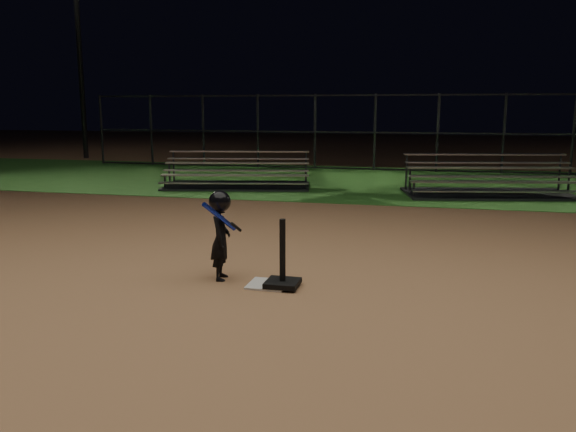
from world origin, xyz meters
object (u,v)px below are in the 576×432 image
object	(u,v)px
batting_tee	(283,274)
light_pole_left	(78,33)
bleacher_left	(237,180)
home_plate	(268,284)
bleacher_right	(489,187)
child_batter	(220,233)

from	to	relation	value
batting_tee	light_pole_left	size ratio (longest dim) A/B	0.09
bleacher_left	light_pole_left	xyz separation A→B (m)	(-8.92, 6.92, 4.76)
home_plate	bleacher_left	size ratio (longest dim) A/B	0.11
bleacher_right	light_pole_left	bearing A→B (deg)	143.88
bleacher_right	batting_tee	bearing A→B (deg)	-122.02
bleacher_left	light_pole_left	world-z (taller)	light_pole_left
bleacher_left	batting_tee	bearing A→B (deg)	-79.61
light_pole_left	home_plate	bearing A→B (deg)	-51.23
bleacher_left	bleacher_right	size ratio (longest dim) A/B	0.96
home_plate	child_batter	xyz separation A→B (m)	(-0.62, 0.11, 0.57)
child_batter	bleacher_left	world-z (taller)	child_batter
bleacher_right	bleacher_left	bearing A→B (deg)	168.57
home_plate	batting_tee	distance (m)	0.25
home_plate	child_batter	distance (m)	0.85
home_plate	light_pole_left	xyz separation A→B (m)	(-12.00, 14.94, 4.93)
bleacher_left	light_pole_left	bearing A→B (deg)	130.50
batting_tee	child_batter	distance (m)	0.92
batting_tee	child_batter	size ratio (longest dim) A/B	0.72
batting_tee	light_pole_left	bearing A→B (deg)	129.13
home_plate	bleacher_right	distance (m)	8.66
home_plate	light_pole_left	size ratio (longest dim) A/B	0.05
batting_tee	child_batter	world-z (taller)	child_batter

